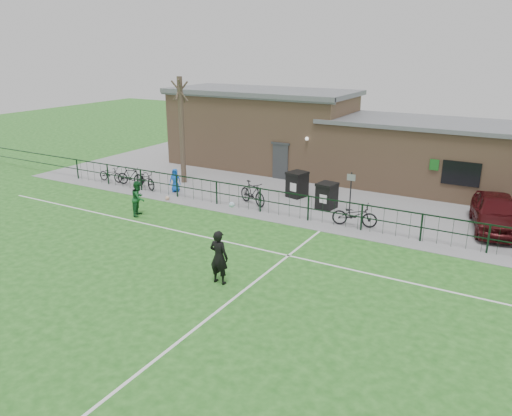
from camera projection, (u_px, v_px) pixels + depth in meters
The scene contains 21 objects.
ground at pixel (181, 285), 16.61m from camera, with size 90.00×90.00×0.00m, color #205D1B.
paving_strip at pixel (332, 189), 27.72m from camera, with size 34.00×13.00×0.02m, color gray.
pitch_line_touch at pixel (286, 218), 23.03m from camera, with size 28.00×0.10×0.01m, color white.
pitch_line_mid at pixel (244, 246), 19.90m from camera, with size 28.00×0.10×0.01m, color white.
pitch_line_perp at pixel (232, 300), 15.66m from camera, with size 0.10×16.00×0.01m, color white.
perimeter_fence at pixel (288, 205), 23.01m from camera, with size 28.00×0.10×1.20m, color black.
bare_tree at pixel (182, 131), 28.11m from camera, with size 0.30×0.30×6.00m, color #48372C.
wheelie_bin_left at pixel (297, 185), 26.08m from camera, with size 0.83×0.94×1.25m, color black.
wheelie_bin_right at pixel (327, 197), 24.21m from camera, with size 0.79×0.89×1.19m, color black.
sign_post at pixel (350, 193), 23.36m from camera, with size 0.06×0.06×2.00m, color black.
car_maroon at pixel (496, 212), 21.36m from camera, with size 1.83×4.56×1.55m, color #3F0B0E.
bicycle_a at pixel (111, 174), 29.06m from camera, with size 0.58×1.68×0.88m, color black.
bicycle_b at pixel (131, 176), 28.31m from camera, with size 0.49×1.74×1.04m, color black.
bicycle_c at pixel (145, 179), 27.67m from camera, with size 0.70×2.00×1.05m, color black.
bicycle_d at pixel (253, 193), 24.81m from camera, with size 0.55×1.96×1.18m, color black.
bicycle_e at pixel (355, 215), 21.86m from camera, with size 0.69×1.97×1.04m, color black.
spectator_child at pixel (175, 180), 26.95m from camera, with size 0.62×0.40×1.27m, color blue.
goalkeeper_kick at pixel (219, 256), 16.56m from camera, with size 1.52×2.83×2.01m.
outfield_player at pixel (138, 198), 23.23m from camera, with size 0.80×0.62×1.65m, color #1A5C2B.
ball_ground at pixel (167, 198), 25.70m from camera, with size 0.21×0.21×0.21m, color white.
clubhouse at pixel (339, 139), 29.92m from camera, with size 24.25×5.40×4.96m.
Camera 1 is at (9.63, -11.74, 7.63)m, focal length 35.00 mm.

